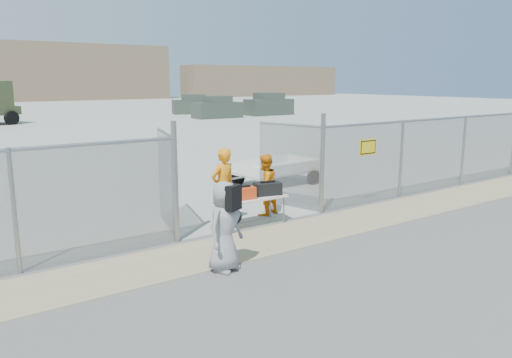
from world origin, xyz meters
TOP-DOWN VIEW (x-y plane):
  - ground at (0.00, 0.00)m, footprint 160.00×160.00m
  - dirt_strip at (0.00, 1.00)m, footprint 44.00×1.60m
  - chain_link_fence at (0.00, 2.00)m, footprint 40.00×0.20m
  - folding_table at (-0.04, 2.09)m, footprint 1.59×0.66m
  - orange_bag at (-0.29, 2.02)m, footprint 0.46×0.33m
  - black_duffel at (0.37, 2.06)m, footprint 0.66×0.48m
  - security_worker_left at (-0.58, 2.47)m, footprint 0.72×0.54m
  - security_worker_right at (0.72, 2.65)m, footprint 0.85×0.73m
  - visitor at (-2.00, 0.09)m, footprint 0.92×0.78m
  - utility_trailer at (3.13, 5.38)m, footprint 3.60×2.08m
  - parked_vehicle_near at (15.91, 30.65)m, footprint 4.19×1.97m
  - parked_vehicle_mid at (16.88, 36.73)m, footprint 4.47×3.05m
  - parked_vehicle_far at (21.87, 31.14)m, footprint 4.52×2.06m

SIDE VIEW (x-z plane):
  - ground at x=0.00m, z-range 0.00..0.00m
  - dirt_strip at x=0.00m, z-range 0.00..0.01m
  - folding_table at x=-0.04m, z-range 0.00..0.68m
  - utility_trailer at x=3.13m, z-range 0.00..0.84m
  - security_worker_right at x=0.72m, z-range 0.00..1.52m
  - visitor at x=-2.00m, z-range 0.00..1.61m
  - orange_bag at x=-0.29m, z-range 0.68..0.94m
  - black_duffel at x=0.37m, z-range 0.68..0.96m
  - security_worker_left at x=-0.58m, z-range 0.00..1.80m
  - parked_vehicle_mid at x=16.88m, z-range 0.00..1.85m
  - parked_vehicle_near at x=15.91m, z-range 0.00..1.88m
  - parked_vehicle_far at x=21.87m, z-range 0.00..2.04m
  - chain_link_fence at x=0.00m, z-range 0.00..2.20m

